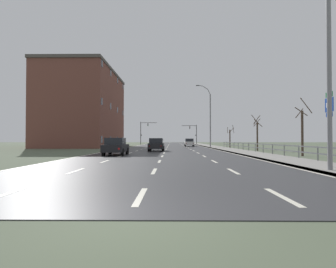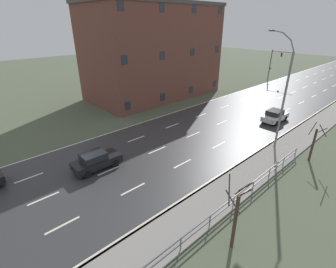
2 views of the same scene
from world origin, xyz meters
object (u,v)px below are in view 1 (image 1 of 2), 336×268
at_px(street_lamp_midground, 209,117).
at_px(traffic_signal_right, 194,132).
at_px(traffic_signal_left, 143,130).
at_px(car_distant, 116,146).
at_px(car_far_left, 189,142).
at_px(car_near_left, 156,145).
at_px(street_lamp_foreground, 325,46).
at_px(highway_sign, 330,119).
at_px(brick_building, 85,109).

bearing_deg(street_lamp_midground, traffic_signal_right, 90.57).
height_order(street_lamp_midground, traffic_signal_right, street_lamp_midground).
xyz_separation_m(traffic_signal_left, car_distant, (2.87, -52.67, -3.32)).
relative_size(street_lamp_midground, car_far_left, 2.67).
xyz_separation_m(street_lamp_midground, traffic_signal_right, (-0.30, 30.33, -1.74)).
distance_m(traffic_signal_left, car_near_left, 44.73).
height_order(traffic_signal_right, car_near_left, traffic_signal_right).
height_order(street_lamp_foreground, highway_sign, street_lamp_foreground).
height_order(car_near_left, car_far_left, same).
xyz_separation_m(street_lamp_midground, car_near_left, (-8.49, -15.22, -4.57)).
height_order(street_lamp_foreground, street_lamp_midground, street_lamp_foreground).
relative_size(traffic_signal_left, car_far_left, 1.54).
height_order(traffic_signal_right, car_distant, traffic_signal_right).
bearing_deg(traffic_signal_right, traffic_signal_left, -174.60).
distance_m(highway_sign, brick_building, 45.93).
bearing_deg(traffic_signal_left, street_lamp_foreground, -77.47).
xyz_separation_m(street_lamp_foreground, street_lamp_midground, (0.00, 36.52, -0.13)).
distance_m(traffic_signal_right, traffic_signal_left, 14.32).
bearing_deg(car_far_left, car_distant, -105.10).
bearing_deg(brick_building, street_lamp_foreground, -60.00).
xyz_separation_m(street_lamp_midground, highway_sign, (0.96, -35.13, -2.98)).
xyz_separation_m(street_lamp_midground, brick_building, (-23.19, 3.65, 1.82)).
relative_size(car_far_left, brick_building, 0.19).
relative_size(highway_sign, car_distant, 0.91).
distance_m(street_lamp_foreground, brick_building, 46.40).
distance_m(car_near_left, car_distant, 9.06).
xyz_separation_m(highway_sign, brick_building, (-24.14, 38.77, 4.80)).
bearing_deg(street_lamp_midground, street_lamp_foreground, -90.00).
distance_m(highway_sign, traffic_signal_right, 65.48).
height_order(highway_sign, traffic_signal_right, traffic_signal_right).
bearing_deg(street_lamp_foreground, highway_sign, 55.40).
bearing_deg(street_lamp_foreground, car_far_left, 94.13).
relative_size(traffic_signal_right, car_far_left, 1.35).
height_order(street_lamp_midground, car_far_left, street_lamp_midground).
xyz_separation_m(traffic_signal_right, car_near_left, (-8.19, -45.54, -2.84)).
bearing_deg(traffic_signal_right, street_lamp_foreground, -89.74).
bearing_deg(brick_building, street_lamp_midground, -8.93).
distance_m(traffic_signal_left, car_far_left, 25.26).
bearing_deg(street_lamp_midground, car_near_left, -119.16).
bearing_deg(car_far_left, traffic_signal_right, 83.83).
xyz_separation_m(car_distant, brick_building, (-11.50, 27.34, 6.40)).
bearing_deg(highway_sign, car_distant, 137.85).
height_order(highway_sign, car_distant, highway_sign).
height_order(traffic_signal_left, car_far_left, traffic_signal_left).
relative_size(street_lamp_midground, traffic_signal_right, 1.98).
relative_size(street_lamp_foreground, car_distant, 2.75).
height_order(traffic_signal_right, car_far_left, traffic_signal_right).
bearing_deg(car_distant, street_lamp_foreground, -47.67).
relative_size(traffic_signal_right, car_distant, 1.36).
xyz_separation_m(car_far_left, brick_building, (-20.06, -3.06, 6.40)).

